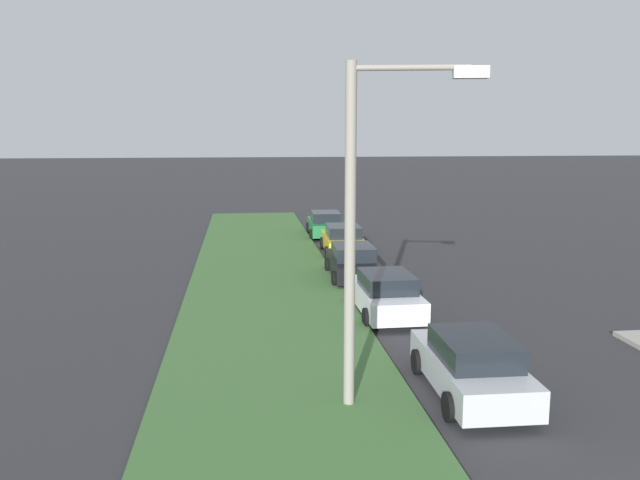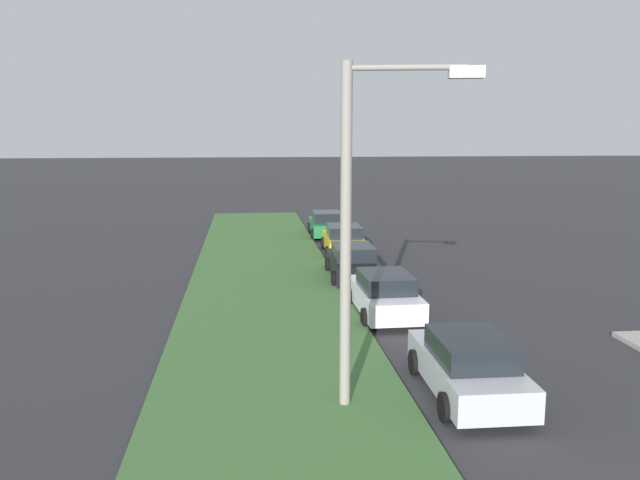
{
  "view_description": "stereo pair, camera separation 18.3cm",
  "coord_description": "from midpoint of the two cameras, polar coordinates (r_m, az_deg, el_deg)",
  "views": [
    {
      "loc": [
        -7.28,
        8.12,
        6.06
      ],
      "look_at": [
        18.8,
        4.93,
        1.61
      ],
      "focal_mm": 35.82,
      "sensor_mm": 36.0,
      "label": 1
    },
    {
      "loc": [
        -7.3,
        7.94,
        6.06
      ],
      "look_at": [
        18.8,
        4.93,
        1.61
      ],
      "focal_mm": 35.82,
      "sensor_mm": 36.0,
      "label": 2
    }
  ],
  "objects": [
    {
      "name": "parked_car_green",
      "position": [
        37.44,
        0.33,
        1.41
      ],
      "size": [
        4.35,
        2.12,
        1.47
      ],
      "rotation": [
        0.0,
        0.0,
        -0.03
      ],
      "color": "#1E6B38",
      "rests_on": "ground"
    },
    {
      "name": "streetlight",
      "position": [
        13.49,
        3.83,
        2.46
      ],
      "size": [
        0.83,
        2.85,
        7.5
      ],
      "color": "gray",
      "rests_on": "ground"
    },
    {
      "name": "parked_car_yellow",
      "position": [
        32.03,
        1.89,
        0.01
      ],
      "size": [
        4.36,
        2.14,
        1.47
      ],
      "rotation": [
        0.0,
        0.0,
        -0.04
      ],
      "color": "gold",
      "rests_on": "ground"
    },
    {
      "name": "parked_car_black",
      "position": [
        26.54,
        2.74,
        -2.01
      ],
      "size": [
        4.35,
        2.12,
        1.47
      ],
      "rotation": [
        0.0,
        0.0,
        -0.03
      ],
      "color": "black",
      "rests_on": "ground"
    },
    {
      "name": "parked_car_white",
      "position": [
        21.46,
        5.65,
        -4.85
      ],
      "size": [
        4.32,
        2.05,
        1.47
      ],
      "rotation": [
        0.0,
        0.0,
        0.01
      ],
      "color": "silver",
      "rests_on": "ground"
    },
    {
      "name": "grass_median",
      "position": [
        18.32,
        -4.36,
        -9.53
      ],
      "size": [
        60.0,
        6.0,
        0.12
      ],
      "primitive_type": "cube",
      "color": "#3D6633",
      "rests_on": "ground"
    },
    {
      "name": "parked_car_silver",
      "position": [
        15.46,
        13.05,
        -10.87
      ],
      "size": [
        4.33,
        2.08,
        1.47
      ],
      "rotation": [
        0.0,
        0.0,
        -0.02
      ],
      "color": "#B2B5BA",
      "rests_on": "ground"
    }
  ]
}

